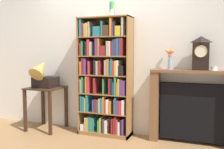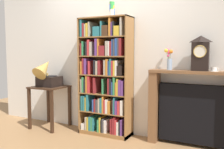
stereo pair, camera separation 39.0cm
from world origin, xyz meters
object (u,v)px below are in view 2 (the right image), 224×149
cup_stack (112,9)px  teacup_with_saucer (214,69)px  fireplace_mantel (193,110)px  mantel_clock (200,53)px  side_table_left (50,96)px  flower_vase (169,59)px  bookshelf (105,79)px  gramophone (47,74)px

cup_stack → teacup_with_saucer: bearing=2.0°
fireplace_mantel → mantel_clock: 0.78m
cup_stack → mantel_clock: (1.29, 0.05, -0.66)m
side_table_left → mantel_clock: 2.57m
cup_stack → fireplace_mantel: size_ratio=0.19×
flower_vase → fireplace_mantel: bearing=3.6°
bookshelf → cup_stack: size_ratio=8.26×
cup_stack → gramophone: size_ratio=0.42×
mantel_clock → flower_vase: bearing=179.7°
bookshelf → teacup_with_saucer: bearing=1.8°
gramophone → teacup_with_saucer: (2.63, 0.22, 0.15)m
bookshelf → flower_vase: bookshelf is taller
side_table_left → gramophone: (-0.00, -0.06, 0.39)m
cup_stack → side_table_left: bearing=-175.1°
side_table_left → flower_vase: 2.15m
bookshelf → fireplace_mantel: (1.33, 0.07, -0.37)m
gramophone → fireplace_mantel: 2.43m
fireplace_mantel → mantel_clock: mantel_clock is taller
teacup_with_saucer → side_table_left: bearing=-176.7°
teacup_with_saucer → bookshelf: bearing=-178.2°
side_table_left → bookshelf: bearing=5.5°
teacup_with_saucer → mantel_clock: bearing=-179.2°
teacup_with_saucer → cup_stack: bearing=-178.0°
bookshelf → cup_stack: bearing=0.0°
mantel_clock → bookshelf: bearing=-178.0°
side_table_left → teacup_with_saucer: bearing=3.3°
cup_stack → mantel_clock: size_ratio=0.48×
mantel_clock → side_table_left: bearing=-176.5°
fireplace_mantel → side_table_left: bearing=-175.8°
gramophone → side_table_left: bearing=90.0°
bookshelf → side_table_left: 1.11m
bookshelf → mantel_clock: bearing=2.0°
fireplace_mantel → teacup_with_saucer: size_ratio=10.08×
cup_stack → teacup_with_saucer: size_ratio=1.88×
side_table_left → gramophone: bearing=-90.0°
gramophone → mantel_clock: (2.46, 0.21, 0.36)m
fireplace_mantel → teacup_with_saucer: bearing=-4.8°
bookshelf → teacup_with_saucer: 1.60m
bookshelf → gramophone: (-1.05, -0.17, 0.05)m
bookshelf → flower_vase: 1.05m
fireplace_mantel → flower_vase: 0.78m
gramophone → mantel_clock: size_ratio=1.13×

